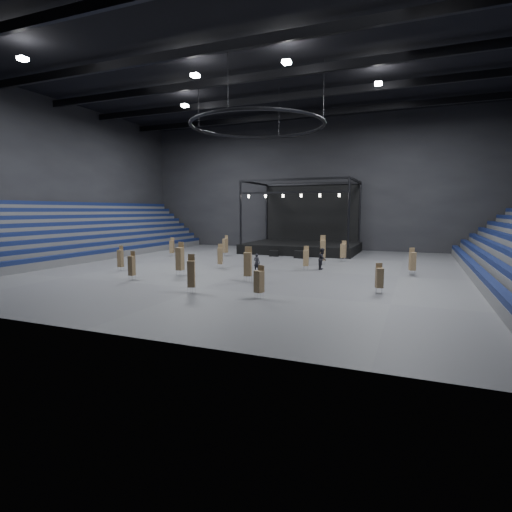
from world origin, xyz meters
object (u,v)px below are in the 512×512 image
at_px(chair_stack_6, 343,250).
at_px(chair_stack_0, 172,246).
at_px(stage, 303,241).
at_px(chair_stack_2, 120,258).
at_px(chair_stack_5, 412,261).
at_px(flight_case_left, 274,253).
at_px(chair_stack_1, 323,250).
at_px(chair_stack_13, 132,265).
at_px(chair_stack_9, 191,273).
at_px(man_center, 257,263).
at_px(chair_stack_3, 259,281).
at_px(chair_stack_11, 180,258).
at_px(chair_stack_10, 248,264).
at_px(flight_case_right, 300,254).
at_px(chair_stack_12, 379,277).
at_px(chair_stack_8, 220,256).
at_px(chair_stack_4, 225,245).
at_px(crew_member, 322,259).
at_px(flight_case_mid, 303,254).

bearing_deg(chair_stack_6, chair_stack_0, -160.10).
bearing_deg(stage, chair_stack_2, -115.92).
xyz_separation_m(chair_stack_2, chair_stack_5, (24.30, 7.37, 0.03)).
bearing_deg(chair_stack_6, chair_stack_5, -31.41).
relative_size(flight_case_left, chair_stack_1, 0.36).
distance_m(chair_stack_1, chair_stack_13, 18.51).
distance_m(chair_stack_9, man_center, 10.12).
height_order(chair_stack_3, chair_stack_6, chair_stack_6).
xyz_separation_m(chair_stack_0, chair_stack_11, (8.64, -11.70, 0.29)).
bearing_deg(chair_stack_10, chair_stack_5, 23.54).
height_order(chair_stack_5, chair_stack_11, chair_stack_11).
xyz_separation_m(chair_stack_9, chair_stack_13, (-6.87, 2.52, -0.15)).
distance_m(flight_case_left, chair_stack_6, 8.57).
distance_m(flight_case_right, man_center, 11.07).
bearing_deg(chair_stack_12, stage, 94.73).
distance_m(chair_stack_1, man_center, 8.00).
distance_m(chair_stack_5, chair_stack_8, 17.01).
height_order(chair_stack_9, chair_stack_11, chair_stack_11).
xyz_separation_m(stage, chair_stack_9, (0.13, -28.23, -0.15)).
height_order(stage, chair_stack_5, stage).
relative_size(chair_stack_3, chair_stack_12, 1.04).
height_order(chair_stack_3, chair_stack_13, chair_stack_13).
distance_m(chair_stack_8, chair_stack_11, 5.27).
bearing_deg(flight_case_left, stage, 74.84).
bearing_deg(chair_stack_13, chair_stack_3, -11.65).
relative_size(chair_stack_2, chair_stack_4, 0.92).
xyz_separation_m(flight_case_right, chair_stack_10, (0.41, -15.98, 0.97)).
distance_m(chair_stack_1, chair_stack_11, 14.54).
height_order(chair_stack_0, chair_stack_9, chair_stack_9).
height_order(chair_stack_1, chair_stack_6, chair_stack_1).
relative_size(chair_stack_6, crew_member, 1.13).
height_order(chair_stack_11, chair_stack_12, chair_stack_11).
height_order(flight_case_right, chair_stack_9, chair_stack_9).
bearing_deg(chair_stack_13, chair_stack_10, 17.30).
xyz_separation_m(flight_case_mid, crew_member, (4.07, -8.14, 0.58)).
xyz_separation_m(flight_case_left, chair_stack_13, (-4.97, -19.16, 0.80)).
bearing_deg(chair_stack_12, chair_stack_1, 96.53).
xyz_separation_m(chair_stack_1, chair_stack_4, (-12.43, 3.28, -0.22)).
bearing_deg(chair_stack_10, chair_stack_2, 164.40).
distance_m(flight_case_mid, chair_stack_2, 20.10).
height_order(flight_case_left, chair_stack_8, chair_stack_8).
xyz_separation_m(flight_case_mid, chair_stack_1, (3.39, -4.93, 1.09)).
distance_m(chair_stack_1, chair_stack_10, 12.00).
xyz_separation_m(chair_stack_10, chair_stack_11, (-6.41, 0.63, 0.04)).
distance_m(flight_case_right, chair_stack_3, 21.40).
height_order(chair_stack_0, man_center, chair_stack_0).
bearing_deg(chair_stack_2, chair_stack_10, -8.29).
relative_size(flight_case_left, flight_case_right, 0.83).
bearing_deg(chair_stack_4, chair_stack_2, -83.91).
xyz_separation_m(chair_stack_3, chair_stack_5, (8.57, 13.34, 0.08)).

